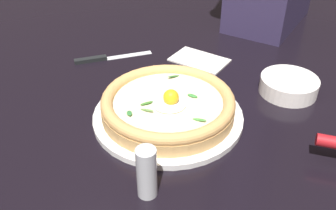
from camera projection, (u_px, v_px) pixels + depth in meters
The scene contains 7 objects.
ground_plane at pixel (153, 119), 0.77m from camera, with size 2.40×2.40×0.03m, color black.
pizza_plate at pixel (168, 116), 0.75m from camera, with size 0.30×0.30×0.01m, color white.
pizza at pixel (168, 104), 0.73m from camera, with size 0.26×0.26×0.06m.
side_bowl at pixel (289, 85), 0.82m from camera, with size 0.13×0.13×0.04m, color white.
table_knife at pixel (102, 58), 0.95m from camera, with size 0.17×0.14×0.01m.
folded_napkin at pixel (199, 59), 0.95m from camera, with size 0.14×0.09×0.01m, color white.
pepper_shaker at pixel (147, 173), 0.56m from camera, with size 0.03×0.03×0.09m, color silver.
Camera 1 is at (-0.23, 0.57, 0.45)m, focal length 39.46 mm.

